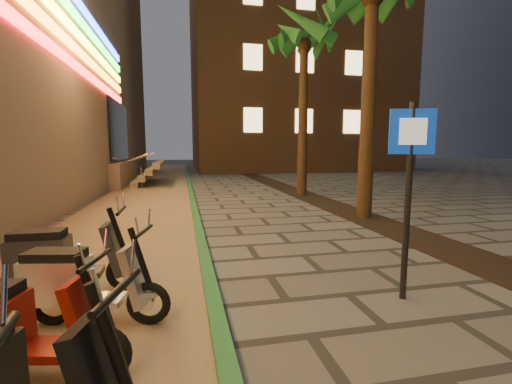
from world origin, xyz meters
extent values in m
cube|color=#8C7251|center=(-2.60, 10.00, 0.01)|extent=(3.40, 60.00, 0.01)
cube|color=#276832|center=(-0.90, 10.00, 0.05)|extent=(0.18, 60.00, 0.10)
cube|color=black|center=(3.60, 5.00, 0.01)|extent=(1.20, 40.00, 0.02)
cube|color=black|center=(-4.45, 18.00, 2.80)|extent=(0.08, 5.00, 3.00)
cube|color=gray|center=(-6.50, 18.00, 0.60)|extent=(5.00, 6.00, 1.20)
cube|color=gray|center=(-3.50, 18.00, 0.15)|extent=(0.35, 5.00, 0.30)
cube|color=gray|center=(-3.15, 18.00, 0.45)|extent=(0.35, 5.00, 0.30)
cube|color=gray|center=(-2.80, 18.00, 0.75)|extent=(0.35, 5.00, 0.30)
cube|color=gray|center=(-2.45, 18.00, 1.05)|extent=(0.35, 5.00, 0.30)
cylinder|color=silver|center=(-3.90, 16.00, 1.25)|extent=(2.09, 0.06, 0.81)
cylinder|color=silver|center=(-3.90, 20.00, 1.25)|extent=(2.09, 0.06, 0.81)
cube|color=brown|center=(9.00, 32.00, 12.50)|extent=(18.00, 16.00, 25.00)
cube|color=#F5D886|center=(4.00, 23.97, 4.00)|extent=(1.40, 0.06, 1.80)
cube|color=#F5D886|center=(8.00, 23.97, 4.00)|extent=(1.40, 0.06, 1.80)
cube|color=#F5D886|center=(12.00, 23.97, 4.00)|extent=(1.40, 0.06, 1.80)
cube|color=#F5D886|center=(4.00, 23.97, 8.50)|extent=(1.40, 0.06, 1.80)
cube|color=#F5D886|center=(8.00, 23.97, 8.50)|extent=(1.40, 0.06, 1.80)
cube|color=#F5D886|center=(12.00, 23.97, 8.50)|extent=(1.40, 0.06, 1.80)
cube|color=#F5D886|center=(12.00, 23.97, 13.00)|extent=(1.40, 0.06, 1.80)
cylinder|color=#472D19|center=(3.60, 7.00, 2.85)|extent=(0.40, 0.40, 5.70)
cylinder|color=#472D19|center=(3.60, 12.00, 2.98)|extent=(0.40, 0.40, 5.95)
sphere|color=#472D19|center=(3.60, 12.00, 5.95)|extent=(0.56, 0.56, 0.56)
cone|color=#1C5019|center=(4.49, 12.00, 6.40)|extent=(0.60, 1.93, 1.52)
cone|color=#1C5019|center=(4.28, 12.57, 6.40)|extent=(1.70, 1.86, 1.52)
cone|color=#1C5019|center=(3.75, 12.87, 6.40)|extent=(2.00, 0.93, 1.52)
cone|color=#1C5019|center=(3.16, 12.77, 6.40)|extent=(1.97, 1.48, 1.52)
cone|color=#1C5019|center=(2.77, 12.30, 6.40)|extent=(1.22, 2.02, 1.52)
cone|color=#1C5019|center=(2.77, 11.70, 6.40)|extent=(1.22, 2.02, 1.52)
cone|color=#1C5019|center=(3.16, 11.23, 6.40)|extent=(1.97, 1.48, 1.52)
cone|color=#1C5019|center=(3.75, 11.13, 6.40)|extent=(2.00, 0.93, 1.52)
cone|color=#1C5019|center=(4.28, 11.43, 6.40)|extent=(1.70, 1.86, 1.52)
cylinder|color=black|center=(1.45, 2.25, 1.21)|extent=(0.08, 0.08, 2.41)
cube|color=#0D39AF|center=(1.44, 2.24, 2.07)|extent=(0.52, 0.18, 0.53)
cube|color=white|center=(1.44, 2.21, 2.07)|extent=(0.30, 0.11, 0.31)
cube|color=black|center=(-1.69, 0.53, 0.60)|extent=(0.35, 0.45, 0.70)
cylinder|color=black|center=(-1.63, 0.51, 0.80)|extent=(0.28, 0.13, 0.74)
cylinder|color=black|center=(-1.58, 0.50, 1.11)|extent=(0.17, 0.57, 0.04)
torus|color=black|center=(-1.89, 1.39, 0.24)|extent=(0.48, 0.18, 0.47)
cylinder|color=silver|center=(-1.89, 1.39, 0.24)|extent=(0.14, 0.11, 0.13)
cube|color=maroon|center=(-2.39, 1.50, 0.27)|extent=(0.55, 0.40, 0.07)
cube|color=maroon|center=(-2.01, 1.42, 0.54)|extent=(0.31, 0.40, 0.64)
cylinder|color=black|center=(-1.95, 1.41, 0.72)|extent=(0.26, 0.11, 0.67)
cylinder|color=black|center=(-1.90, 1.40, 1.01)|extent=(0.14, 0.52, 0.04)
cube|color=maroon|center=(-1.89, 1.39, 0.34)|extent=(0.22, 0.16, 0.05)
torus|color=black|center=(-2.62, 2.45, 0.24)|extent=(0.48, 0.18, 0.47)
cylinder|color=silver|center=(-2.62, 2.45, 0.24)|extent=(0.14, 0.11, 0.13)
torus|color=black|center=(-1.61, 2.25, 0.24)|extent=(0.48, 0.18, 0.47)
cylinder|color=silver|center=(-1.61, 2.25, 0.24)|extent=(0.14, 0.11, 0.13)
cube|color=white|center=(-2.12, 2.35, 0.27)|extent=(0.55, 0.40, 0.07)
cube|color=white|center=(-2.54, 2.43, 0.50)|extent=(0.69, 0.46, 0.46)
cube|color=black|center=(-2.54, 2.43, 0.77)|extent=(0.61, 0.40, 0.11)
cube|color=white|center=(-1.74, 2.27, 0.55)|extent=(0.31, 0.41, 0.64)
cylinder|color=black|center=(-1.68, 2.26, 0.73)|extent=(0.26, 0.11, 0.68)
cylinder|color=black|center=(-1.63, 2.25, 1.02)|extent=(0.14, 0.53, 0.04)
cube|color=white|center=(-1.61, 2.25, 0.35)|extent=(0.22, 0.16, 0.05)
torus|color=black|center=(-3.07, 3.23, 0.25)|extent=(0.50, 0.10, 0.50)
cylinder|color=silver|center=(-3.07, 3.23, 0.25)|extent=(0.14, 0.10, 0.14)
torus|color=black|center=(-1.99, 3.23, 0.25)|extent=(0.50, 0.10, 0.50)
cylinder|color=silver|center=(-1.99, 3.23, 0.25)|extent=(0.14, 0.10, 0.14)
cube|color=#26282B|center=(-2.54, 3.23, 0.29)|extent=(0.53, 0.33, 0.08)
cube|color=#26282B|center=(-3.00, 3.23, 0.53)|extent=(0.68, 0.37, 0.48)
cube|color=black|center=(-3.00, 3.23, 0.81)|extent=(0.60, 0.31, 0.12)
cube|color=#26282B|center=(-2.13, 3.23, 0.58)|extent=(0.26, 0.39, 0.68)
cylinder|color=black|center=(-2.06, 3.23, 0.77)|extent=(0.26, 0.07, 0.72)
cylinder|color=black|center=(-2.01, 3.23, 1.08)|extent=(0.04, 0.56, 0.04)
cube|color=#26282B|center=(-1.99, 3.23, 0.37)|extent=(0.21, 0.14, 0.06)
camera|label=1|loc=(-1.22, -1.38, 1.87)|focal=24.00mm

